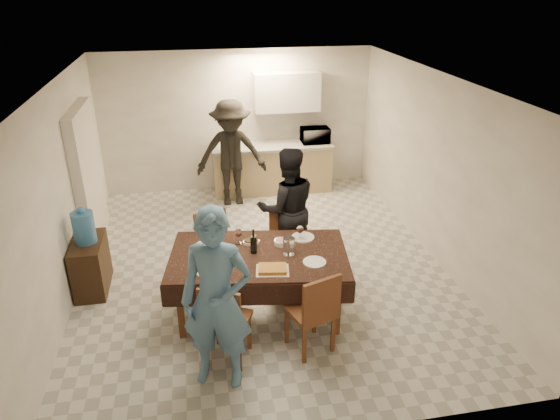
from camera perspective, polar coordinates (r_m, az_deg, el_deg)
The scene contains 33 objects.
floor at distance 7.21m, azimuth -2.01°, elevation -6.26°, with size 5.00×6.00×0.02m, color beige.
ceiling at distance 6.26m, azimuth -2.38°, elevation 14.47°, with size 5.00×6.00×0.02m, color white.
wall_back at distance 9.46m, azimuth -4.90°, elevation 10.05°, with size 5.00×0.02×2.60m, color white.
wall_front at distance 4.05m, azimuth 4.22°, elevation -12.48°, with size 5.00×0.02×2.60m, color white.
wall_left at distance 6.77m, azimuth -23.61°, elevation 1.65°, with size 0.02×6.00×2.60m, color white.
wall_right at distance 7.38m, azimuth 17.46°, elevation 4.52°, with size 0.02×6.00×2.60m, color white.
stub_partition at distance 7.93m, azimuth -21.09°, elevation 3.47°, with size 0.15×1.40×2.10m, color silver.
kitchen_base_cabinet at distance 9.49m, azimuth -0.89°, elevation 4.69°, with size 2.20×0.60×0.86m, color tan.
kitchen_worktop at distance 9.34m, azimuth -0.91°, elevation 7.30°, with size 2.24×0.64×0.05m, color #A7A7A2.
upper_cabinet at distance 9.28m, azimuth 0.78°, elevation 13.34°, with size 1.20×0.34×0.70m, color silver.
dining_table at distance 5.89m, azimuth -2.45°, elevation -5.40°, with size 2.22×1.50×0.81m.
chair_near_left at distance 5.25m, azimuth -6.05°, elevation -12.03°, with size 0.59×0.61×0.53m.
chair_near_right at distance 5.36m, azimuth 3.76°, elevation -10.95°, with size 0.58×0.59×0.54m.
chair_far_left at distance 6.51m, azimuth -7.19°, elevation -4.12°, with size 0.56×0.57×0.53m.
chair_far_right at distance 6.62m, azimuth 0.63°, elevation -3.66°, with size 0.50×0.51×0.50m.
console at distance 6.97m, azimuth -20.79°, elevation -5.94°, with size 0.38×0.76×0.70m, color black.
water_jug at distance 6.72m, azimuth -21.51°, elevation -1.87°, with size 0.27×0.27×0.41m, color #458BD0.
wine_bottle at distance 5.83m, azimuth -3.04°, elevation -3.57°, with size 0.08×0.08×0.31m, color black, non-canonical shape.
water_pitcher at distance 5.83m, azimuth 1.01°, elevation -4.14°, with size 0.13×0.13×0.21m, color white.
savoury_tart at distance 5.55m, azimuth -0.87°, elevation -6.75°, with size 0.36×0.27×0.05m, color gold.
salad_bowl at distance 6.05m, azimuth 0.11°, elevation -3.72°, with size 0.16×0.16×0.06m, color white.
mushroom_dish at distance 6.10m, azimuth -3.30°, elevation -3.68°, with size 0.19×0.19×0.03m, color white.
wine_glass_a at distance 5.57m, azimuth -7.74°, elevation -5.99°, with size 0.09×0.09×0.19m, color white, non-canonical shape.
wine_glass_b at distance 6.12m, azimuth 2.30°, elevation -2.63°, with size 0.09×0.09×0.20m, color white, non-canonical shape.
wine_glass_c at distance 6.06m, azimuth -4.75°, elevation -3.01°, with size 0.09×0.09×0.20m, color white, non-canonical shape.
plate_near_left at distance 5.57m, azimuth -8.18°, elevation -7.07°, with size 0.26×0.26×0.01m, color white.
plate_near_right at distance 5.71m, azimuth 3.97°, elevation -5.96°, with size 0.27×0.27×0.02m, color white.
plate_far_left at distance 6.09m, azimuth -8.48°, elevation -4.08°, with size 0.27×0.27×0.02m, color white.
plate_far_right at distance 6.22m, azimuth 2.63°, elevation -3.13°, with size 0.29×0.29×0.02m, color white.
microwave at distance 9.46m, azimuth 4.05°, elevation 8.53°, with size 0.52×0.35×0.29m, color silver.
person_near at distance 4.87m, azimuth -7.21°, elevation -10.26°, with size 0.70×0.46×1.92m, color #537FA7.
person_far at distance 6.84m, azimuth 0.84°, elevation 0.18°, with size 0.85×0.66×1.74m, color black.
person_kitchen at distance 8.81m, azimuth -5.59°, elevation 6.45°, with size 1.22×0.70×1.89m, color black.
Camera 1 is at (-0.86, -6.08, 3.78)m, focal length 32.00 mm.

